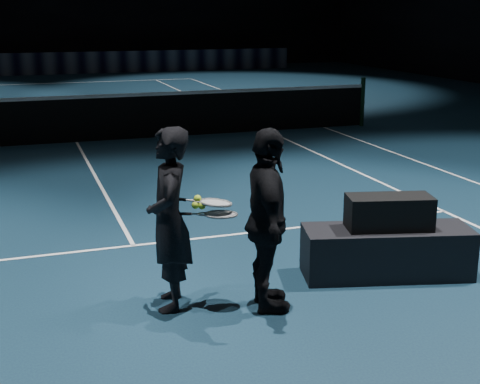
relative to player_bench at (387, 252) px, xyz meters
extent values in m
plane|color=#0E1E32|center=(-2.24, 8.07, -0.25)|extent=(36.00, 36.00, 0.00)
cylinder|color=black|center=(4.16, 8.07, 0.30)|extent=(0.10, 0.10, 1.10)
cube|color=black|center=(-2.24, 8.07, 0.20)|extent=(12.80, 0.02, 0.86)
cube|color=white|center=(-2.24, 8.07, 0.67)|extent=(12.80, 0.03, 0.07)
cube|color=black|center=(-2.24, 23.57, 0.20)|extent=(22.00, 0.15, 0.90)
cube|color=black|center=(0.00, 0.00, 0.00)|extent=(1.73, 0.94, 0.49)
cube|color=black|center=(0.00, 0.00, 0.41)|extent=(0.88, 0.54, 0.33)
cube|color=white|center=(0.00, -0.18, 0.41)|extent=(0.37, 0.10, 0.11)
imported|color=black|center=(-2.19, -0.01, 0.56)|extent=(0.51, 0.66, 1.62)
imported|color=black|center=(-1.40, -0.32, 0.56)|extent=(0.59, 1.01, 1.62)
camera|label=1|loc=(-3.39, -5.43, 2.31)|focal=50.00mm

